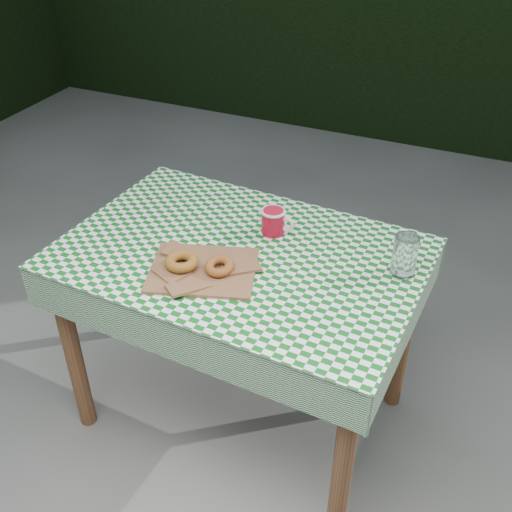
# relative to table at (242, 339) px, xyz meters

# --- Properties ---
(ground) EXTENTS (60.00, 60.00, 0.00)m
(ground) POSITION_rel_table_xyz_m (-0.10, -0.13, -0.38)
(ground) COLOR #4E4E49
(ground) RESTS_ON ground
(hedge_north) EXTENTS (7.00, 0.70, 1.80)m
(hedge_north) POSITION_rel_table_xyz_m (-0.10, 3.07, 0.53)
(hedge_north) COLOR black
(hedge_north) RESTS_ON ground
(table) EXTENTS (1.18, 0.82, 0.75)m
(table) POSITION_rel_table_xyz_m (0.00, 0.00, 0.00)
(table) COLOR brown
(table) RESTS_ON ground
(tablecloth) EXTENTS (1.20, 0.84, 0.01)m
(tablecloth) POSITION_rel_table_xyz_m (0.00, 0.00, 0.38)
(tablecloth) COLOR #0D5617
(tablecloth) RESTS_ON table
(paper_bag) EXTENTS (0.38, 0.34, 0.02)m
(paper_bag) POSITION_rel_table_xyz_m (-0.06, -0.14, 0.39)
(paper_bag) COLOR olive
(paper_bag) RESTS_ON tablecloth
(bagel_front) EXTENTS (0.13, 0.13, 0.03)m
(bagel_front) POSITION_rel_table_xyz_m (-0.12, -0.16, 0.41)
(bagel_front) COLOR olive
(bagel_front) RESTS_ON paper_bag
(bagel_back) EXTENTS (0.10, 0.10, 0.03)m
(bagel_back) POSITION_rel_table_xyz_m (-0.01, -0.13, 0.41)
(bagel_back) COLOR #9A491F
(bagel_back) RESTS_ON paper_bag
(coffee_mug) EXTENTS (0.16, 0.16, 0.09)m
(coffee_mug) POSITION_rel_table_xyz_m (0.05, 0.15, 0.42)
(coffee_mug) COLOR #AF0B21
(coffee_mug) RESTS_ON tablecloth
(drinking_glass) EXTENTS (0.08, 0.08, 0.13)m
(drinking_glass) POSITION_rel_table_xyz_m (0.50, 0.09, 0.45)
(drinking_glass) COLOR white
(drinking_glass) RESTS_ON tablecloth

